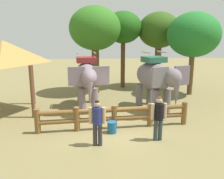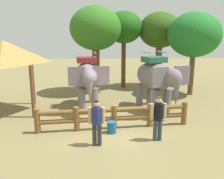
{
  "view_description": "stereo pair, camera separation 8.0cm",
  "coord_description": "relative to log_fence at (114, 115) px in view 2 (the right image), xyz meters",
  "views": [
    {
      "loc": [
        -0.77,
        -9.9,
        4.08
      ],
      "look_at": [
        0.0,
        1.58,
        1.4
      ],
      "focal_mm": 38.8,
      "sensor_mm": 36.0,
      "label": 1
    },
    {
      "loc": [
        -0.69,
        -9.9,
        4.08
      ],
      "look_at": [
        0.0,
        1.58,
        1.4
      ],
      "focal_mm": 38.8,
      "sensor_mm": 36.0,
      "label": 2
    }
  ],
  "objects": [
    {
      "name": "ground_plane",
      "position": [
        0.0,
        -0.06,
        -0.6
      ],
      "size": [
        60.0,
        60.0,
        0.0
      ],
      "primitive_type": "plane",
      "color": "olive"
    },
    {
      "name": "log_fence",
      "position": [
        0.0,
        0.0,
        0.0
      ],
      "size": [
        6.7,
        0.86,
        1.05
      ],
      "color": "brown",
      "rests_on": "ground"
    },
    {
      "name": "elephant_near_left",
      "position": [
        -1.27,
        3.15,
        1.13
      ],
      "size": [
        2.04,
        3.62,
        3.08
      ],
      "color": "gray",
      "rests_on": "ground"
    },
    {
      "name": "elephant_center",
      "position": [
        2.39,
        2.48,
        1.16
      ],
      "size": [
        2.58,
        3.76,
        3.15
      ],
      "color": "slate",
      "rests_on": "ground"
    },
    {
      "name": "tourist_woman_in_black",
      "position": [
        1.6,
        -1.31,
        0.42
      ],
      "size": [
        0.62,
        0.37,
        1.77
      ],
      "color": "#2C3A3F",
      "rests_on": "ground"
    },
    {
      "name": "tourist_man_in_blue",
      "position": [
        -0.75,
        -1.61,
        0.41
      ],
      "size": [
        0.62,
        0.36,
        1.75
      ],
      "color": "#2F2D34",
      "rests_on": "ground"
    },
    {
      "name": "thatched_shelter",
      "position": [
        -5.38,
        2.6,
        2.52
      ],
      "size": [
        4.06,
        4.06,
        3.74
      ],
      "color": "brown",
      "rests_on": "ground"
    },
    {
      "name": "tree_far_left",
      "position": [
        5.6,
        5.75,
        3.36
      ],
      "size": [
        3.42,
        3.42,
        5.45
      ],
      "color": "brown",
      "rests_on": "ground"
    },
    {
      "name": "tree_back_center",
      "position": [
        -0.79,
        6.72,
        3.74
      ],
      "size": [
        3.45,
        3.45,
        5.88
      ],
      "color": "brown",
      "rests_on": "ground"
    },
    {
      "name": "tree_far_right",
      "position": [
        1.28,
        8.27,
        3.84
      ],
      "size": [
        2.75,
        2.75,
        5.67
      ],
      "color": "brown",
      "rests_on": "ground"
    },
    {
      "name": "tree_deep_back",
      "position": [
        3.95,
        8.21,
        3.63
      ],
      "size": [
        3.1,
        3.1,
        5.63
      ],
      "color": "brown",
      "rests_on": "ground"
    },
    {
      "name": "feed_bucket",
      "position": [
        -0.13,
        -0.47,
        -0.36
      ],
      "size": [
        0.39,
        0.39,
        0.48
      ],
      "color": "#19598C",
      "rests_on": "ground"
    }
  ]
}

